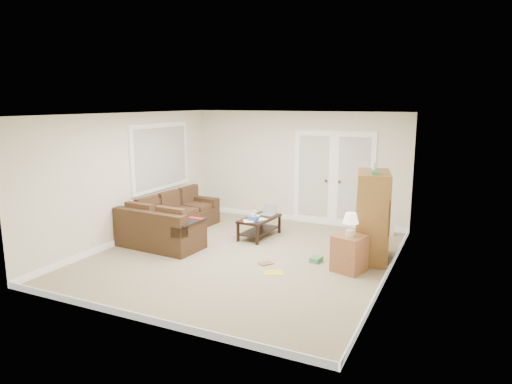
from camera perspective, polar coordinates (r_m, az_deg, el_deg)
The scene contains 17 objects.
floor at distance 8.21m, azimuth -1.64°, elevation -8.02°, with size 5.50×5.50×0.00m, color tan.
ceiling at distance 7.75m, azimuth -1.74°, elevation 9.70°, with size 5.00×5.50×0.02m, color white.
wall_left at distance 9.27m, azimuth -15.61°, elevation 1.78°, with size 0.02×5.50×2.50m, color white.
wall_right at distance 7.13m, azimuth 16.53°, elevation -1.02°, with size 0.02×5.50×2.50m, color white.
wall_back at distance 10.38m, azimuth 5.20°, elevation 3.12°, with size 5.00×0.02×2.50m, color white.
wall_front at distance 5.64m, azimuth -14.47°, elevation -4.11°, with size 5.00×0.02×2.50m, color white.
baseboards at distance 8.19m, azimuth -1.64°, elevation -7.69°, with size 5.00×5.50×0.10m, color white, non-canonical shape.
french_doors at distance 10.12m, azimuth 9.64°, elevation 1.58°, with size 1.80×0.05×2.13m.
window_left at distance 9.98m, azimuth -11.80°, elevation 4.35°, with size 0.05×1.92×1.42m.
sectional_sofa at distance 9.37m, azimuth -10.69°, elevation -3.87°, with size 1.68×2.53×0.75m.
coffee_table at distance 9.26m, azimuth 0.49°, elevation -4.30°, with size 0.59×1.05×0.69m.
tv_armoire at distance 8.09m, azimuth 14.28°, elevation -2.90°, with size 0.73×1.06×1.66m.
side_cabinet at distance 7.57m, azimuth 11.61°, elevation -7.16°, with size 0.57×0.57×0.97m.
space_heater at distance 9.79m, azimuth 16.51°, elevation -4.34°, with size 0.12×0.10×0.31m, color white.
floor_magazine at distance 7.45m, azimuth 2.20°, elevation -10.04°, with size 0.31×0.24×0.01m, color yellow.
floor_greenbox at distance 7.98m, azimuth 7.54°, elevation -8.35°, with size 0.16×0.22×0.09m, color #3F8B54.
floor_book at distance 7.89m, azimuth 0.92°, elevation -8.75°, with size 0.16×0.22×0.02m, color brown.
Camera 1 is at (3.51, -6.91, 2.71)m, focal length 32.00 mm.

